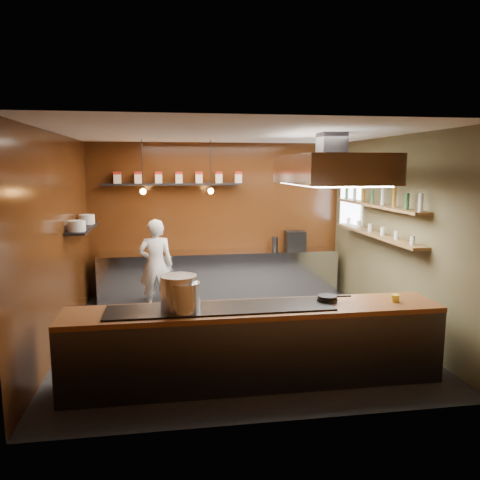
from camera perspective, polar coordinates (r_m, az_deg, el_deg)
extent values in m
plane|color=black|center=(7.27, -0.57, -11.46)|extent=(5.00, 5.00, 0.00)
plane|color=#361309|center=(9.35, -2.77, 2.57)|extent=(5.00, 0.00, 5.00)
plane|color=#361309|center=(6.99, -21.31, -0.18)|extent=(0.00, 5.00, 5.00)
plane|color=#494529|center=(7.66, 18.27, 0.72)|extent=(0.00, 5.00, 5.00)
plane|color=silver|center=(6.83, -0.61, 12.84)|extent=(5.00, 5.00, 0.00)
plane|color=white|center=(9.13, 13.28, 4.71)|extent=(0.00, 1.00, 1.00)
cube|color=silver|center=(9.21, -2.51, -4.16)|extent=(4.60, 0.65, 0.90)
cube|color=#38383D|center=(5.64, 1.81, -12.96)|extent=(4.40, 0.70, 0.86)
cube|color=brown|center=(5.49, 1.83, -8.50)|extent=(4.40, 0.72, 0.06)
cube|color=black|center=(5.42, -2.37, -8.28)|extent=(2.60, 0.55, 0.02)
cube|color=black|center=(9.11, -8.39, 6.74)|extent=(2.60, 0.26, 0.04)
cube|color=black|center=(7.93, -18.66, 1.33)|extent=(0.30, 1.40, 0.04)
cube|color=brown|center=(7.81, 16.38, 4.06)|extent=(0.26, 2.80, 0.04)
cube|color=brown|center=(7.86, 16.23, 0.65)|extent=(0.26, 2.80, 0.04)
cube|color=#38383D|center=(6.75, 11.12, 11.45)|extent=(0.35, 0.35, 0.30)
cube|color=silver|center=(6.74, 11.03, 8.48)|extent=(1.20, 2.00, 0.40)
cube|color=white|center=(6.74, 10.98, 6.70)|extent=(1.00, 1.80, 0.02)
cylinder|color=black|center=(8.46, -11.83, 8.85)|extent=(0.01, 0.01, 0.90)
sphere|color=orange|center=(8.47, -11.73, 5.81)|extent=(0.10, 0.10, 0.10)
cylinder|color=black|center=(8.48, -3.61, 9.02)|extent=(0.01, 0.01, 0.90)
sphere|color=orange|center=(8.49, -3.58, 5.98)|extent=(0.10, 0.10, 0.10)
cube|color=beige|center=(9.16, -14.72, 7.21)|extent=(0.13, 0.13, 0.17)
cube|color=#A31C14|center=(9.15, -14.75, 7.90)|extent=(0.13, 0.13, 0.05)
cube|color=beige|center=(9.13, -12.31, 7.29)|extent=(0.13, 0.13, 0.17)
cube|color=#A31C14|center=(9.12, -12.33, 7.98)|extent=(0.13, 0.13, 0.05)
cube|color=beige|center=(9.11, -9.88, 7.36)|extent=(0.13, 0.13, 0.17)
cube|color=#A31C14|center=(9.11, -9.90, 8.05)|extent=(0.13, 0.13, 0.05)
cube|color=beige|center=(9.11, -7.45, 7.42)|extent=(0.13, 0.13, 0.17)
cube|color=#A31C14|center=(9.11, -7.47, 8.11)|extent=(0.14, 0.13, 0.05)
cube|color=beige|center=(9.13, -5.03, 7.46)|extent=(0.13, 0.13, 0.17)
cube|color=#A31C14|center=(9.13, -5.03, 8.15)|extent=(0.14, 0.13, 0.05)
cube|color=beige|center=(9.16, -2.61, 7.49)|extent=(0.13, 0.13, 0.17)
cube|color=#A31C14|center=(9.16, -2.62, 8.18)|extent=(0.14, 0.13, 0.05)
cube|color=beige|center=(9.21, -0.22, 7.51)|extent=(0.13, 0.13, 0.17)
cube|color=#A31C14|center=(9.21, -0.22, 8.19)|extent=(0.14, 0.13, 0.05)
cylinder|color=silver|center=(7.48, -19.28, 1.64)|extent=(0.26, 0.26, 0.16)
cylinder|color=silver|center=(8.36, -18.17, 2.41)|extent=(0.26, 0.26, 0.16)
cylinder|color=silver|center=(6.65, 21.17, 4.24)|extent=(0.06, 0.06, 0.24)
cylinder|color=#2D5933|center=(6.97, 19.66, 4.52)|extent=(0.06, 0.06, 0.24)
cylinder|color=#8C601E|center=(7.30, 18.28, 4.76)|extent=(0.06, 0.06, 0.24)
cylinder|color=silver|center=(7.63, 17.01, 4.98)|extent=(0.06, 0.06, 0.24)
cylinder|color=#2D5933|center=(7.97, 15.86, 5.18)|extent=(0.06, 0.06, 0.24)
cylinder|color=#8C601E|center=(8.31, 14.79, 5.37)|extent=(0.06, 0.06, 0.24)
cylinder|color=silver|center=(8.65, 13.81, 5.53)|extent=(0.06, 0.06, 0.24)
cylinder|color=#2D5933|center=(8.99, 12.90, 5.68)|extent=(0.06, 0.06, 0.24)
cylinder|color=silver|center=(6.83, 20.30, -0.03)|extent=(0.07, 0.07, 0.13)
cylinder|color=silver|center=(7.24, 18.55, 0.53)|extent=(0.07, 0.07, 0.13)
cylinder|color=silver|center=(7.64, 16.98, 1.03)|extent=(0.07, 0.07, 0.13)
cylinder|color=silver|center=(8.06, 15.57, 1.48)|extent=(0.07, 0.07, 0.13)
cylinder|color=silver|center=(8.47, 14.29, 1.88)|extent=(0.07, 0.07, 0.13)
cylinder|color=silver|center=(8.90, 13.14, 2.25)|extent=(0.07, 0.07, 0.13)
cylinder|color=silver|center=(5.31, -7.45, -6.39)|extent=(0.46, 0.46, 0.39)
cylinder|color=silver|center=(5.26, -6.81, -6.90)|extent=(0.40, 0.40, 0.33)
cylinder|color=#B8BBBF|center=(5.43, -5.62, -7.26)|extent=(0.15, 0.15, 0.17)
cylinder|color=black|center=(5.77, 10.58, -7.11)|extent=(0.25, 0.25, 0.03)
cylinder|color=black|center=(5.76, 10.59, -6.81)|extent=(0.23, 0.23, 0.03)
cylinder|color=black|center=(5.82, 12.53, -6.70)|extent=(0.18, 0.03, 0.02)
cylinder|color=yellow|center=(5.98, 18.38, -6.74)|extent=(0.11, 0.11, 0.09)
cube|color=black|center=(9.33, 6.72, -0.04)|extent=(0.39, 0.37, 0.38)
imported|color=white|center=(8.37, -10.22, -3.04)|extent=(0.60, 0.40, 1.64)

